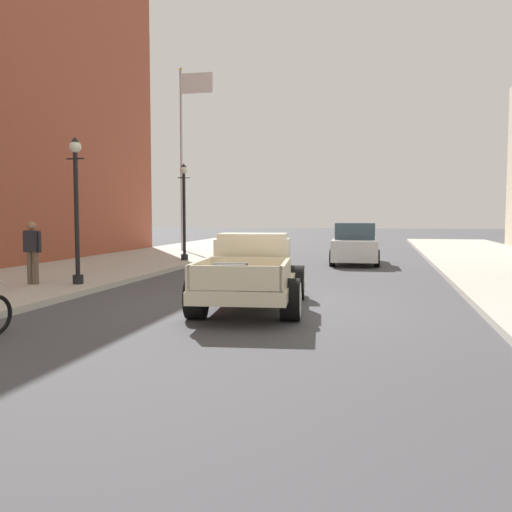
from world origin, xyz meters
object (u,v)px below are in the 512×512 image
Objects in this scene: hotrod_truck_cream at (253,272)px; car_background_white at (355,245)px; street_lamp_far at (184,204)px; flagpole at (186,139)px; street_lamp_near at (76,199)px; pedestrian_sidewalk_left at (32,249)px.

car_background_white is at bearing 81.38° from hotrod_truck_cream.
street_lamp_far reaches higher than car_background_white.
car_background_white is 10.96m from flagpole.
hotrod_truck_cream is 0.55× the size of flagpole.
street_lamp_near is (-5.13, 1.71, 1.63)m from hotrod_truck_cream.
street_lamp_far is at bearing -167.81° from car_background_white.
pedestrian_sidewalk_left is 8.55m from street_lamp_far.
car_background_white is 1.13× the size of street_lamp_near.
pedestrian_sidewalk_left is 1.74m from street_lamp_near.
street_lamp_far is (0.14, 8.03, 0.00)m from street_lamp_near.
flagpole reaches higher than car_background_white.
street_lamp_near reaches higher than hotrod_truck_cream.
car_background_white is 0.48× the size of flagpole.
flagpole reaches higher than hotrod_truck_cream.
street_lamp_far is 0.42× the size of flagpole.
street_lamp_near is at bearing 161.54° from hotrod_truck_cream.
hotrod_truck_cream is at bearing -66.01° from flagpole.
car_background_white reaches higher than hotrod_truck_cream.
car_background_white is at bearing 12.19° from street_lamp_far.
pedestrian_sidewalk_left reaches higher than hotrod_truck_cream.
street_lamp_far reaches higher than pedestrian_sidewalk_left.
pedestrian_sidewalk_left is 0.43× the size of street_lamp_far.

